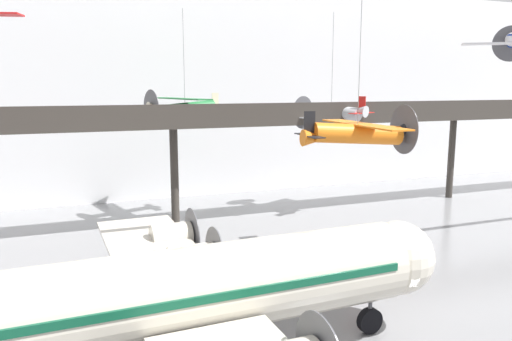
# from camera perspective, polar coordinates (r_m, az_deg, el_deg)

# --- Properties ---
(hangar_back_wall) EXTENTS (140.00, 3.00, 23.14)m
(hangar_back_wall) POSITION_cam_1_polar(r_m,az_deg,el_deg) (55.05, -12.19, 8.94)
(hangar_back_wall) COLOR white
(hangar_back_wall) RESTS_ON ground
(mezzanine_walkway) EXTENTS (110.00, 3.20, 10.61)m
(mezzanine_walkway) POSITION_cam_1_polar(r_m,az_deg,el_deg) (42.17, -9.19, 5.27)
(mezzanine_walkway) COLOR #38332D
(mezzanine_walkway) RESTS_ON ground
(airliner_silver_main) EXTENTS (26.67, 30.32, 10.74)m
(airliner_silver_main) POSITION_cam_1_polar(r_m,az_deg,el_deg) (21.19, -9.45, -13.86)
(airliner_silver_main) COLOR beige
(airliner_silver_main) RESTS_ON ground
(suspended_plane_orange_highwing) EXTENTS (7.71, 9.45, 11.16)m
(suspended_plane_orange_highwing) POSITION_cam_1_polar(r_m,az_deg,el_deg) (33.38, 11.49, 4.21)
(suspended_plane_orange_highwing) COLOR orange
(suspended_plane_silver_racer) EXTENTS (8.76, 7.70, 10.84)m
(suspended_plane_silver_racer) POSITION_cam_1_polar(r_m,az_deg,el_deg) (47.60, 8.60, 6.63)
(suspended_plane_silver_racer) COLOR silver
(suspended_plane_green_biplane) EXTENTS (7.35, 8.81, 10.07)m
(suspended_plane_green_biplane) POSITION_cam_1_polar(r_m,az_deg,el_deg) (45.49, -8.15, 7.00)
(suspended_plane_green_biplane) COLOR #1E6B33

